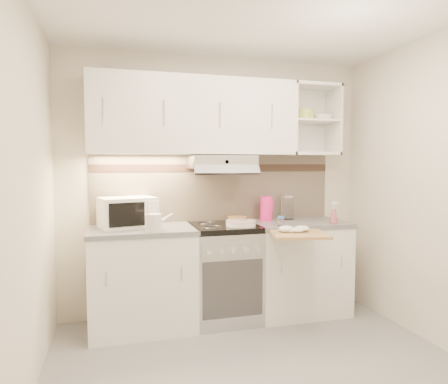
% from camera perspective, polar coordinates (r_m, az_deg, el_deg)
% --- Properties ---
extents(ground, '(3.00, 3.00, 0.00)m').
position_cam_1_polar(ground, '(3.00, 6.21, -25.12)').
color(ground, gray).
rests_on(ground, ground).
extents(room_shell, '(3.04, 2.84, 2.52)m').
position_cam_1_polar(room_shell, '(2.97, 3.86, 7.23)').
color(room_shell, beige).
rests_on(room_shell, ground).
extents(base_cabinet_left, '(0.90, 0.60, 0.86)m').
position_cam_1_polar(base_cabinet_left, '(3.69, -11.57, -12.29)').
color(base_cabinet_left, white).
rests_on(base_cabinet_left, ground).
extents(worktop_left, '(0.92, 0.62, 0.04)m').
position_cam_1_polar(worktop_left, '(3.59, -11.67, -5.37)').
color(worktop_left, slate).
rests_on(worktop_left, base_cabinet_left).
extents(base_cabinet_right, '(0.90, 0.60, 0.86)m').
position_cam_1_polar(base_cabinet_right, '(4.06, 10.44, -10.73)').
color(base_cabinet_right, white).
rests_on(base_cabinet_right, ground).
extents(worktop_right, '(0.92, 0.62, 0.04)m').
position_cam_1_polar(worktop_right, '(3.97, 10.52, -4.44)').
color(worktop_right, slate).
rests_on(worktop_right, base_cabinet_right).
extents(electric_range, '(0.60, 0.60, 0.90)m').
position_cam_1_polar(electric_range, '(3.80, 0.01, -11.38)').
color(electric_range, '#B7B7BC').
rests_on(electric_range, ground).
extents(microwave, '(0.54, 0.45, 0.26)m').
position_cam_1_polar(microwave, '(3.65, -13.64, -2.82)').
color(microwave, white).
rests_on(microwave, worktop_left).
extents(watering_can, '(0.25, 0.16, 0.22)m').
position_cam_1_polar(watering_can, '(3.39, -9.89, -4.20)').
color(watering_can, silver).
rests_on(watering_can, worktop_left).
extents(plate_stack, '(0.27, 0.27, 0.06)m').
position_cam_1_polar(plate_stack, '(3.62, 2.41, -4.47)').
color(plate_stack, white).
rests_on(plate_stack, electric_range).
extents(bread_loaf, '(0.19, 0.19, 0.05)m').
position_cam_1_polar(bread_loaf, '(3.91, 1.93, -3.87)').
color(bread_loaf, '#AD7043').
rests_on(bread_loaf, electric_range).
extents(pink_pitcher, '(0.13, 0.12, 0.24)m').
position_cam_1_polar(pink_pitcher, '(3.97, 6.08, -2.34)').
color(pink_pitcher, '#F31E7E').
rests_on(pink_pitcher, worktop_right).
extents(glass_jar, '(0.13, 0.13, 0.25)m').
position_cam_1_polar(glass_jar, '(4.08, 9.04, -2.16)').
color(glass_jar, white).
rests_on(glass_jar, worktop_right).
extents(spice_jar, '(0.06, 0.06, 0.09)m').
position_cam_1_polar(spice_jar, '(3.65, 8.14, -4.12)').
color(spice_jar, white).
rests_on(spice_jar, worktop_right).
extents(spray_bottle, '(0.09, 0.09, 0.22)m').
position_cam_1_polar(spray_bottle, '(3.89, 15.40, -3.10)').
color(spray_bottle, pink).
rests_on(spray_bottle, worktop_right).
extents(cutting_board, '(0.52, 0.49, 0.02)m').
position_cam_1_polar(cutting_board, '(3.41, 10.68, -5.97)').
color(cutting_board, tan).
rests_on(cutting_board, base_cabinet_right).
extents(dish_towel, '(0.26, 0.23, 0.06)m').
position_cam_1_polar(dish_towel, '(3.43, 10.04, -5.16)').
color(dish_towel, silver).
rests_on(dish_towel, cutting_board).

